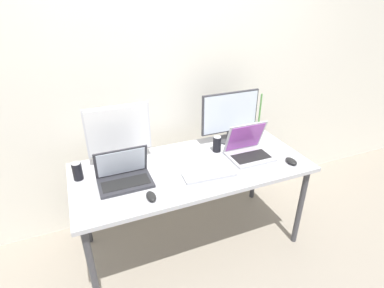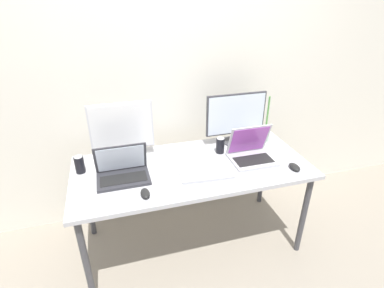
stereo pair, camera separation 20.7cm
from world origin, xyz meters
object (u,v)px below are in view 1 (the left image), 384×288
object	(u,v)px
keyboard_main	(209,175)
mouse_by_keyboard	(291,161)
monitor_center	(230,115)
work_desk	(192,173)
mouse_by_laptop	(151,196)
bamboo_vase	(258,129)
laptop_secondary	(248,149)
monitor_left	(119,133)
soda_can_by_laptop	(77,171)
laptop_silver	(124,175)
soda_can_near_keyboard	(217,144)

from	to	relation	value
keyboard_main	mouse_by_keyboard	bearing A→B (deg)	-2.64
monitor_center	work_desk	bearing A→B (deg)	-149.64
mouse_by_laptop	bamboo_vase	size ratio (longest dim) A/B	0.27
laptop_secondary	monitor_left	bearing A→B (deg)	162.21
bamboo_vase	work_desk	bearing A→B (deg)	-162.27
monitor_center	soda_can_by_laptop	world-z (taller)	monitor_center
work_desk	laptop_silver	xyz separation A→B (m)	(-0.50, -0.02, 0.12)
laptop_silver	soda_can_by_laptop	xyz separation A→B (m)	(-0.28, 0.15, 0.01)
keyboard_main	soda_can_by_laptop	bearing A→B (deg)	164.17
work_desk	mouse_by_keyboard	xyz separation A→B (m)	(0.70, -0.25, 0.08)
monitor_center	mouse_by_keyboard	xyz separation A→B (m)	(0.25, -0.51, -0.22)
monitor_left	mouse_by_laptop	xyz separation A→B (m)	(0.08, -0.52, -0.22)
monitor_left	bamboo_vase	size ratio (longest dim) A/B	1.18
monitor_center	bamboo_vase	xyz separation A→B (m)	(0.27, -0.03, -0.15)
monitor_center	soda_can_by_laptop	xyz separation A→B (m)	(-1.22, -0.12, -0.17)
work_desk	mouse_by_laptop	size ratio (longest dim) A/B	16.17
keyboard_main	soda_can_near_keyboard	xyz separation A→B (m)	(0.21, 0.30, 0.05)
mouse_by_laptop	laptop_secondary	bearing A→B (deg)	14.05
mouse_by_keyboard	soda_can_near_keyboard	size ratio (longest dim) A/B	0.85
laptop_silver	keyboard_main	xyz separation A→B (m)	(0.55, -0.15, -0.05)
laptop_silver	bamboo_vase	world-z (taller)	bamboo_vase
monitor_center	bamboo_vase	size ratio (longest dim) A/B	1.28
laptop_silver	keyboard_main	distance (m)	0.58
monitor_center	bamboo_vase	distance (m)	0.31
mouse_by_keyboard	mouse_by_laptop	size ratio (longest dim) A/B	1.02
laptop_silver	keyboard_main	size ratio (longest dim) A/B	0.97
laptop_secondary	soda_can_by_laptop	distance (m)	1.24
work_desk	bamboo_vase	xyz separation A→B (m)	(0.71, 0.23, 0.14)
monitor_left	laptop_silver	distance (m)	0.33
work_desk	keyboard_main	world-z (taller)	keyboard_main
monitor_left	laptop_secondary	xyz separation A→B (m)	(0.91, -0.29, -0.17)
laptop_silver	laptop_secondary	distance (m)	0.95
soda_can_by_laptop	bamboo_vase	world-z (taller)	bamboo_vase
keyboard_main	monitor_center	bearing A→B (deg)	52.21
monitor_left	keyboard_main	world-z (taller)	monitor_left
soda_can_by_laptop	work_desk	bearing A→B (deg)	-9.97
monitor_center	keyboard_main	xyz separation A→B (m)	(-0.39, -0.43, -0.22)
soda_can_near_keyboard	laptop_silver	bearing A→B (deg)	-168.90
soda_can_by_laptop	laptop_silver	bearing A→B (deg)	-28.58
monitor_center	soda_can_by_laptop	bearing A→B (deg)	-174.23
monitor_left	mouse_by_laptop	size ratio (longest dim) A/B	4.36
monitor_center	laptop_secondary	bearing A→B (deg)	-88.23
laptop_secondary	soda_can_by_laptop	bearing A→B (deg)	172.35
bamboo_vase	mouse_by_laptop	bearing A→B (deg)	-155.95
work_desk	soda_can_near_keyboard	bearing A→B (deg)	26.39
monitor_left	mouse_by_laptop	world-z (taller)	monitor_left
mouse_by_laptop	soda_can_by_laptop	distance (m)	0.56
monitor_left	keyboard_main	xyz separation A→B (m)	(0.52, -0.43, -0.22)
work_desk	mouse_by_laptop	xyz separation A→B (m)	(-0.38, -0.26, 0.08)
laptop_silver	soda_can_near_keyboard	world-z (taller)	laptop_silver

